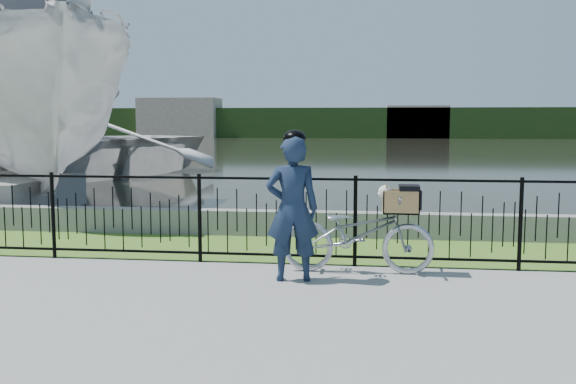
# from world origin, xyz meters

# --- Properties ---
(ground) EXTENTS (120.00, 120.00, 0.00)m
(ground) POSITION_xyz_m (0.00, 0.00, 0.00)
(ground) COLOR gray
(ground) RESTS_ON ground
(grass_strip) EXTENTS (60.00, 2.00, 0.01)m
(grass_strip) POSITION_xyz_m (0.00, 2.60, 0.00)
(grass_strip) COLOR #4B7424
(grass_strip) RESTS_ON ground
(water) EXTENTS (120.00, 120.00, 0.00)m
(water) POSITION_xyz_m (0.00, 33.00, 0.00)
(water) COLOR black
(water) RESTS_ON ground
(quay_wall) EXTENTS (60.00, 0.30, 0.40)m
(quay_wall) POSITION_xyz_m (0.00, 3.60, 0.20)
(quay_wall) COLOR gray
(quay_wall) RESTS_ON ground
(fence) EXTENTS (14.00, 0.06, 1.15)m
(fence) POSITION_xyz_m (0.00, 1.60, 0.58)
(fence) COLOR black
(fence) RESTS_ON ground
(far_treeline) EXTENTS (120.00, 6.00, 3.00)m
(far_treeline) POSITION_xyz_m (0.00, 60.00, 1.50)
(far_treeline) COLOR #223B16
(far_treeline) RESTS_ON ground
(far_building_left) EXTENTS (8.00, 4.00, 4.00)m
(far_building_left) POSITION_xyz_m (-18.00, 58.00, 2.00)
(far_building_left) COLOR #A89687
(far_building_left) RESTS_ON ground
(far_building_right) EXTENTS (6.00, 3.00, 3.20)m
(far_building_right) POSITION_xyz_m (6.00, 58.50, 1.60)
(far_building_right) COLOR #A89687
(far_building_right) RESTS_ON ground
(bicycle_rig) EXTENTS (1.82, 0.63, 1.09)m
(bicycle_rig) POSITION_xyz_m (1.05, 1.27, 0.49)
(bicycle_rig) COLOR #A5ABB1
(bicycle_rig) RESTS_ON ground
(cyclist) EXTENTS (0.66, 0.49, 1.73)m
(cyclist) POSITION_xyz_m (0.30, 0.80, 0.86)
(cyclist) COLOR #15223A
(cyclist) RESTS_ON ground
(boat_near) EXTENTS (8.77, 10.11, 5.59)m
(boat_near) POSITION_xyz_m (-6.40, 7.19, 2.01)
(boat_near) COLOR #BDBDBD
(boat_near) RESTS_ON water
(boat_far) EXTENTS (10.74, 11.87, 2.02)m
(boat_far) POSITION_xyz_m (-8.34, 12.76, 1.01)
(boat_far) COLOR #BDBDBD
(boat_far) RESTS_ON water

